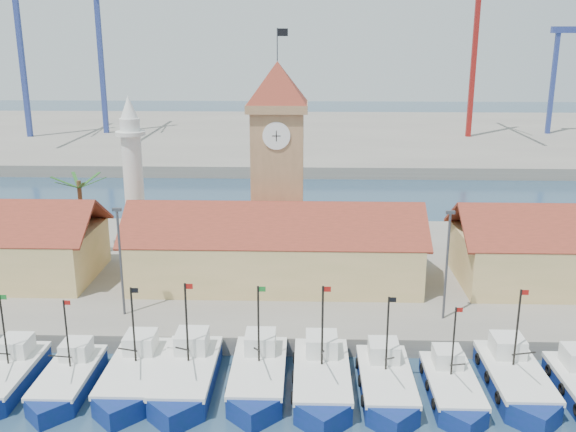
{
  "coord_description": "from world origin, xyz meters",
  "views": [
    {
      "loc": [
        2.93,
        -35.99,
        23.67
      ],
      "look_at": [
        1.26,
        18.0,
        8.28
      ],
      "focal_mm": 40.0,
      "sensor_mm": 36.0,
      "label": 1
    }
  ],
  "objects_px": {
    "boat_0": "(4,380)",
    "minaret": "(133,175)",
    "boat_5": "(322,382)",
    "clock_tower": "(278,158)"
  },
  "relations": [
    {
      "from": "boat_0",
      "to": "minaret",
      "type": "relative_size",
      "value": 0.57
    },
    {
      "from": "boat_5",
      "to": "minaret",
      "type": "xyz_separation_m",
      "value": [
        -19.03,
        25.09,
        8.91
      ]
    },
    {
      "from": "boat_5",
      "to": "minaret",
      "type": "height_order",
      "value": "minaret"
    },
    {
      "from": "boat_0",
      "to": "clock_tower",
      "type": "xyz_separation_m",
      "value": [
        17.85,
        23.27,
        11.23
      ]
    },
    {
      "from": "clock_tower",
      "to": "minaret",
      "type": "xyz_separation_m",
      "value": [
        -15.0,
        2.0,
        -2.23
      ]
    },
    {
      "from": "boat_5",
      "to": "clock_tower",
      "type": "xyz_separation_m",
      "value": [
        -4.03,
        23.08,
        11.15
      ]
    },
    {
      "from": "boat_0",
      "to": "clock_tower",
      "type": "relative_size",
      "value": 0.41
    },
    {
      "from": "boat_0",
      "to": "boat_5",
      "type": "height_order",
      "value": "boat_5"
    },
    {
      "from": "boat_5",
      "to": "clock_tower",
      "type": "bearing_deg",
      "value": 99.91
    },
    {
      "from": "minaret",
      "to": "boat_0",
      "type": "bearing_deg",
      "value": -96.44
    }
  ]
}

